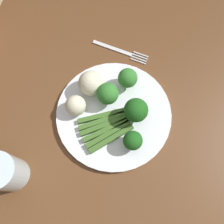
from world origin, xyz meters
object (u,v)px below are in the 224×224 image
broccoli_front (136,110)px  cauliflower_right (76,105)px  asparagus_bundle (106,128)px  fork (121,51)px  water_glass (5,172)px  cauliflower_mid (91,83)px  broccoli_back (128,78)px  broccoli_front_left (133,141)px  dining_table (107,152)px  broccoli_back_right (108,94)px  plate (112,114)px

broccoli_front → cauliflower_right: broccoli_front is taller
asparagus_bundle → fork: 0.24m
asparagus_bundle → broccoli_front: 0.09m
fork → water_glass: water_glass is taller
broccoli_front → cauliflower_mid: size_ratio=1.13×
broccoli_back → cauliflower_mid: cauliflower_mid is taller
broccoli_front_left → broccoli_front: (-0.07, -0.01, 0.01)m
dining_table → broccoli_back_right: bearing=-168.0°
plate → broccoli_back_right: (-0.03, -0.02, 0.05)m
broccoli_back_right → fork: 0.17m
broccoli_front → broccoli_back_right: (-0.03, -0.08, -0.00)m
broccoli_front_left → water_glass: water_glass is taller
asparagus_bundle → cauliflower_mid: bearing=-94.6°
dining_table → broccoli_back: 0.23m
dining_table → water_glass: (0.12, -0.19, 0.15)m
plate → broccoli_back: (-0.09, 0.02, 0.04)m
broccoli_front_left → cauliflower_right: size_ratio=1.10×
broccoli_front → broccoli_back: 0.09m
cauliflower_mid → cauliflower_right: 0.07m
broccoli_back → fork: 0.12m
broccoli_front → fork: (-0.19, -0.08, -0.05)m
asparagus_bundle → cauliflower_right: (-0.03, -0.08, 0.02)m
broccoli_back_right → fork: size_ratio=0.40×
broccoli_front → dining_table: bearing=-32.5°
broccoli_front → fork: size_ratio=0.43×
cauliflower_right → broccoli_back_right: bearing=121.5°
asparagus_bundle → cauliflower_right: cauliflower_right is taller
cauliflower_mid → cauliflower_right: (0.06, -0.02, -0.01)m
asparagus_bundle → broccoli_back: bearing=-138.2°
cauliflower_mid → water_glass: 0.28m
dining_table → cauliflower_mid: bearing=-151.0°
cauliflower_right → broccoli_back: bearing=132.2°
cauliflower_right → dining_table: bearing=54.9°
dining_table → cauliflower_mid: 0.21m
broccoli_front → water_glass: (0.21, -0.25, -0.01)m
asparagus_bundle → broccoli_front: (-0.05, 0.06, 0.03)m
dining_table → broccoli_front: 0.19m
water_glass → plate: bearing=136.6°
broccoli_front → water_glass: bearing=-50.2°
asparagus_bundle → broccoli_back_right: 0.08m
broccoli_back → broccoli_front: bearing=24.8°
broccoli_front → broccoli_front_left: bearing=6.5°
broccoli_front_left → fork: (-0.26, -0.09, -0.04)m
plate → broccoli_front_left: broccoli_front_left is taller
broccoli_front → cauliflower_mid: broccoli_front is taller
asparagus_bundle → water_glass: (0.16, -0.18, 0.03)m
dining_table → broccoli_front: broccoli_front is taller
cauliflower_right → fork: size_ratio=0.31×
cauliflower_mid → fork: 0.15m
dining_table → broccoli_front_left: size_ratio=23.11×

